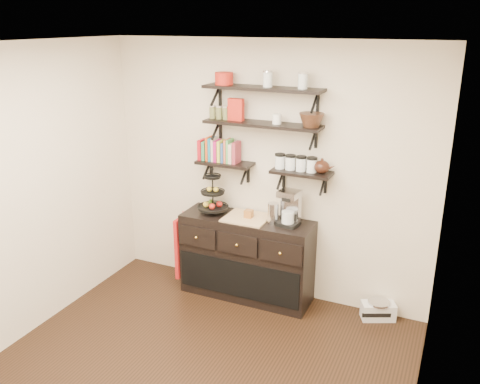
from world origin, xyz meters
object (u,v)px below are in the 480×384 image
Objects in this scene: sideboard at (247,257)px; radio at (378,310)px; fruit_stand at (213,198)px; coffee_maker at (290,208)px.

sideboard reaches higher than radio.
sideboard is 3.81× the size of radio.
fruit_stand reaches higher than radio.
fruit_stand is at bearing 179.52° from sideboard.
coffee_maker is at bearing 1.47° from fruit_stand.
coffee_maker is at bearing 160.83° from radio.
radio is (1.40, 0.11, -0.36)m from sideboard.
coffee_maker is at bearing 3.15° from sideboard.
fruit_stand is 0.85m from coffee_maker.
sideboard is 1.44m from radio.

